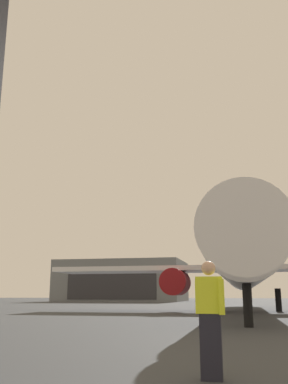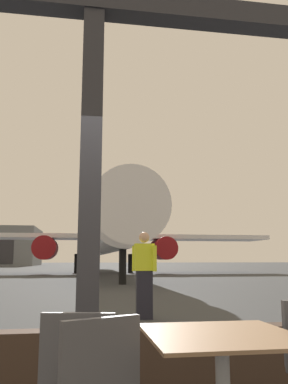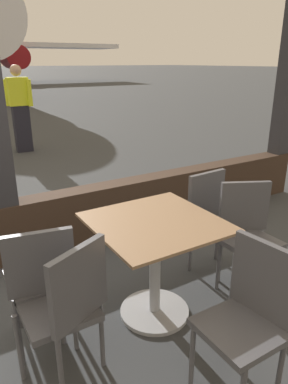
# 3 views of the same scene
# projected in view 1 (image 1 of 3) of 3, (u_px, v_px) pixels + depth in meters

# --- Properties ---
(ground_plane) EXTENTS (220.00, 220.00, 0.00)m
(ground_plane) POSITION_uv_depth(u_px,v_px,m) (225.00, 308.00, 40.35)
(ground_plane) COLOR #383A3D
(airplane) EXTENTS (28.85, 36.67, 10.15)m
(airplane) POSITION_uv_depth(u_px,v_px,m) (244.00, 264.00, 31.17)
(airplane) COLOR silver
(airplane) RESTS_ON ground
(ground_crew_worker) EXTENTS (0.47, 0.39, 1.74)m
(ground_crew_worker) POSITION_uv_depth(u_px,v_px,m) (210.00, 317.00, 6.51)
(ground_crew_worker) COLOR black
(ground_crew_worker) RESTS_ON ground
(distant_hangar) EXTENTS (22.60, 16.43, 7.32)m
(distant_hangar) POSITION_uv_depth(u_px,v_px,m) (124.00, 281.00, 81.57)
(distant_hangar) COLOR slate
(distant_hangar) RESTS_ON ground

